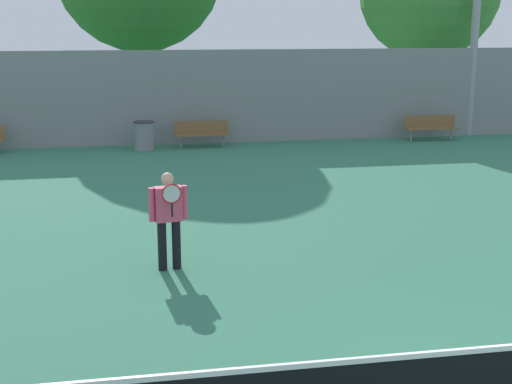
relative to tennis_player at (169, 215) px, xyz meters
name	(u,v)px	position (x,y,z in m)	size (l,w,h in m)	color
tennis_player	(169,215)	(0.00, 0.00, 0.00)	(0.61, 0.44, 1.58)	black
bench_courtside_near	(202,131)	(1.74, 11.41, -0.40)	(1.70, 0.40, 0.82)	brown
bench_by_gate	(431,125)	(9.42, 11.41, -0.40)	(1.78, 0.40, 0.82)	brown
trash_bin	(144,136)	(-0.08, 11.15, -0.45)	(0.64, 0.64, 0.90)	gray
back_fence	(245,96)	(3.23, 12.14, 0.60)	(29.10, 0.06, 3.01)	gray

